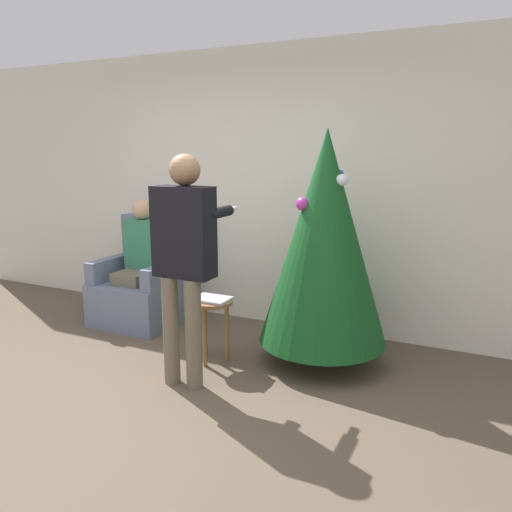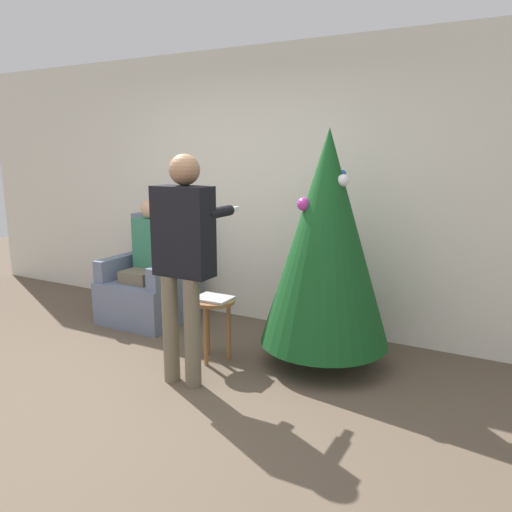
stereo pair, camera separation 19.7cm
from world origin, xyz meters
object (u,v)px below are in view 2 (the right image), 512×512
at_px(christmas_tree, 327,239).
at_px(person_standing, 184,249).
at_px(person_seated, 147,255).
at_px(side_stool, 214,312).
at_px(armchair, 151,286).

distance_m(christmas_tree, person_standing, 1.12).
height_order(christmas_tree, person_seated, christmas_tree).
bearing_deg(side_stool, person_seated, 154.98).
bearing_deg(christmas_tree, side_stool, -156.53).
distance_m(armchair, person_standing, 1.68).
height_order(armchair, side_stool, armchair).
bearing_deg(armchair, side_stool, -26.53).
xyz_separation_m(christmas_tree, person_seated, (-1.98, 0.18, -0.36)).
relative_size(christmas_tree, person_standing, 1.11).
height_order(person_seated, person_standing, person_standing).
bearing_deg(side_stool, christmas_tree, 23.47).
bearing_deg(armchair, person_standing, -40.17).
bearing_deg(person_standing, christmas_tree, 44.24).
bearing_deg(armchair, christmas_tree, -6.14).
relative_size(person_seated, side_stool, 2.38).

